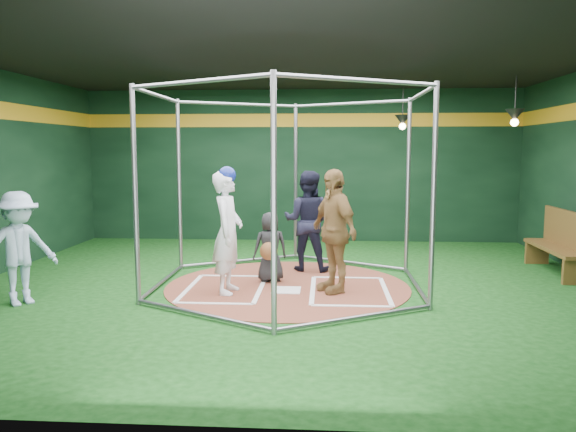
# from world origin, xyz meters

# --- Properties ---
(room_shell) EXTENTS (10.10, 9.10, 3.53)m
(room_shell) POSITION_xyz_m (0.00, 0.01, 1.75)
(room_shell) COLOR #0C360C
(room_shell) RESTS_ON ground
(clay_disc) EXTENTS (3.80, 3.80, 0.01)m
(clay_disc) POSITION_xyz_m (0.00, 0.00, 0.01)
(clay_disc) COLOR brown
(clay_disc) RESTS_ON ground
(home_plate) EXTENTS (0.43, 0.43, 0.01)m
(home_plate) POSITION_xyz_m (0.00, -0.30, 0.02)
(home_plate) COLOR white
(home_plate) RESTS_ON clay_disc
(batter_box_left) EXTENTS (1.17, 1.77, 0.01)m
(batter_box_left) POSITION_xyz_m (-0.95, -0.25, 0.02)
(batter_box_left) COLOR white
(batter_box_left) RESTS_ON clay_disc
(batter_box_right) EXTENTS (1.17, 1.77, 0.01)m
(batter_box_right) POSITION_xyz_m (0.95, -0.25, 0.02)
(batter_box_right) COLOR white
(batter_box_right) RESTS_ON clay_disc
(batting_cage) EXTENTS (4.05, 4.67, 3.00)m
(batting_cage) POSITION_xyz_m (-0.00, -0.00, 1.50)
(batting_cage) COLOR gray
(batting_cage) RESTS_ON ground
(pendant_lamp_near) EXTENTS (0.34, 0.34, 0.90)m
(pendant_lamp_near) POSITION_xyz_m (2.20, 3.60, 2.74)
(pendant_lamp_near) COLOR black
(pendant_lamp_near) RESTS_ON room_shell
(pendant_lamp_far) EXTENTS (0.34, 0.34, 0.90)m
(pendant_lamp_far) POSITION_xyz_m (4.00, 2.00, 2.74)
(pendant_lamp_far) COLOR black
(pendant_lamp_far) RESTS_ON room_shell
(batter_figure) EXTENTS (0.48, 0.69, 1.88)m
(batter_figure) POSITION_xyz_m (-0.85, -0.47, 0.94)
(batter_figure) COLOR white
(batter_figure) RESTS_ON clay_disc
(visitor_leopard) EXTENTS (0.94, 1.15, 1.84)m
(visitor_leopard) POSITION_xyz_m (0.71, -0.29, 0.93)
(visitor_leopard) COLOR tan
(visitor_leopard) RESTS_ON clay_disc
(catcher_figure) EXTENTS (0.64, 0.65, 1.13)m
(catcher_figure) POSITION_xyz_m (-0.30, 0.27, 0.57)
(catcher_figure) COLOR black
(catcher_figure) RESTS_ON clay_disc
(umpire) EXTENTS (0.95, 0.79, 1.75)m
(umpire) POSITION_xyz_m (0.27, 1.19, 0.89)
(umpire) COLOR black
(umpire) RESTS_ON clay_disc
(bystander_blue) EXTENTS (1.10, 1.15, 1.57)m
(bystander_blue) POSITION_xyz_m (-3.61, -1.26, 0.78)
(bystander_blue) COLOR #AFCAE8
(bystander_blue) RESTS_ON ground
(dugout_bench) EXTENTS (0.44, 1.87, 1.09)m
(dugout_bench) POSITION_xyz_m (4.63, 1.25, 0.56)
(dugout_bench) COLOR brown
(dugout_bench) RESTS_ON ground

